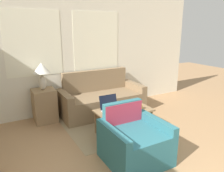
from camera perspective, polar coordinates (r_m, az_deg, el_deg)
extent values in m
cube|color=silver|center=(4.87, -10.65, 8.26)|extent=(6.48, 0.05, 2.60)
cube|color=white|center=(4.64, -19.84, 10.41)|extent=(1.10, 0.01, 1.30)
cube|color=white|center=(5.05, -4.07, 11.55)|extent=(1.10, 0.01, 1.30)
cube|color=#9E8966|center=(4.49, -0.47, -9.31)|extent=(1.82, 1.79, 0.01)
cube|color=#846B4C|center=(4.86, -2.49, -4.64)|extent=(1.55, 0.82, 0.44)
cube|color=#846B4C|center=(5.09, -4.28, -0.92)|extent=(1.55, 0.12, 0.92)
cube|color=#846B4C|center=(4.54, -12.13, -5.40)|extent=(0.14, 0.82, 0.59)
cube|color=#846B4C|center=(5.25, 5.79, -2.34)|extent=(0.14, 0.82, 0.59)
cube|color=#2D6B75|center=(3.22, 6.08, -15.34)|extent=(0.63, 0.80, 0.46)
cube|color=#2D6B75|center=(3.40, 2.72, -10.38)|extent=(0.63, 0.10, 0.79)
cube|color=#2D6B75|center=(3.02, 0.19, -16.15)|extent=(0.10, 0.80, 0.58)
cube|color=#2D6B75|center=(3.39, 11.30, -12.74)|extent=(0.10, 0.80, 0.58)
cube|color=#B23347|center=(3.32, 3.25, -9.26)|extent=(0.62, 0.01, 0.57)
cube|color=#937551|center=(4.61, -17.19, -4.91)|extent=(0.43, 0.43, 0.67)
ellipsoid|color=beige|center=(4.47, -17.65, 0.79)|extent=(0.15, 0.15, 0.27)
cylinder|color=tan|center=(4.44, -17.82, 2.88)|extent=(0.02, 0.02, 0.06)
cone|color=white|center=(4.41, -17.96, 4.54)|extent=(0.33, 0.33, 0.20)
cube|color=#8E704C|center=(3.92, 3.10, -6.43)|extent=(1.01, 0.54, 0.03)
cylinder|color=#8E704C|center=(3.63, -1.29, -12.03)|extent=(0.04, 0.04, 0.41)
cylinder|color=#8E704C|center=(4.09, 10.20, -9.03)|extent=(0.04, 0.04, 0.41)
cylinder|color=#8E704C|center=(3.98, -4.28, -9.48)|extent=(0.04, 0.04, 0.41)
cylinder|color=#8E704C|center=(4.41, 6.58, -7.07)|extent=(0.04, 0.04, 0.41)
cube|color=#B7B7BC|center=(3.81, 0.18, -6.68)|extent=(0.34, 0.25, 0.02)
cube|color=black|center=(3.89, -0.96, -4.13)|extent=(0.34, 0.08, 0.24)
cylinder|color=gold|center=(3.94, 7.41, -5.45)|extent=(0.07, 0.07, 0.09)
ellipsoid|color=#B23D38|center=(4.08, 6.22, -5.00)|extent=(0.21, 0.21, 0.05)
cube|color=black|center=(3.85, 5.26, -6.49)|extent=(0.08, 0.16, 0.02)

